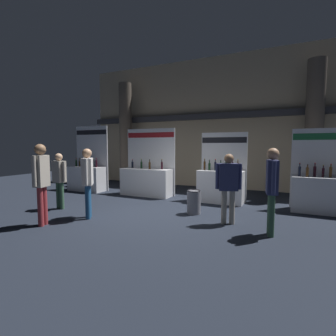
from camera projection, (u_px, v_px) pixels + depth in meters
name	position (u px, v px, depth m)	size (l,w,h in m)	color
ground_plane	(158.00, 213.00, 6.87)	(24.00, 24.00, 0.00)	black
hall_colonnade	(210.00, 125.00, 10.91)	(11.81, 1.21, 5.50)	gray
exhibitor_booth_0	(87.00, 175.00, 10.24)	(1.59, 0.71, 2.58)	white
exhibitor_booth_1	(147.00, 179.00, 9.24)	(1.97, 0.66, 2.42)	white
exhibitor_booth_2	(221.00, 184.00, 8.09)	(1.48, 0.66, 2.23)	white
exhibitor_booth_3	(322.00, 191.00, 6.85)	(1.55, 0.66, 2.28)	white
trash_bin	(194.00, 202.00, 6.75)	(0.36, 0.36, 0.63)	slate
visitor_0	(272.00, 184.00, 5.04)	(0.26, 0.54, 1.75)	#33563D
visitor_1	(41.00, 178.00, 5.69)	(0.30, 0.50, 1.83)	maroon
visitor_2	(59.00, 177.00, 7.23)	(0.49, 0.27, 1.58)	#33563D
visitor_3	(228.00, 183.00, 5.82)	(0.56, 0.34, 1.61)	#ADA393
visitor_4	(88.00, 176.00, 6.29)	(0.45, 0.52, 1.73)	navy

